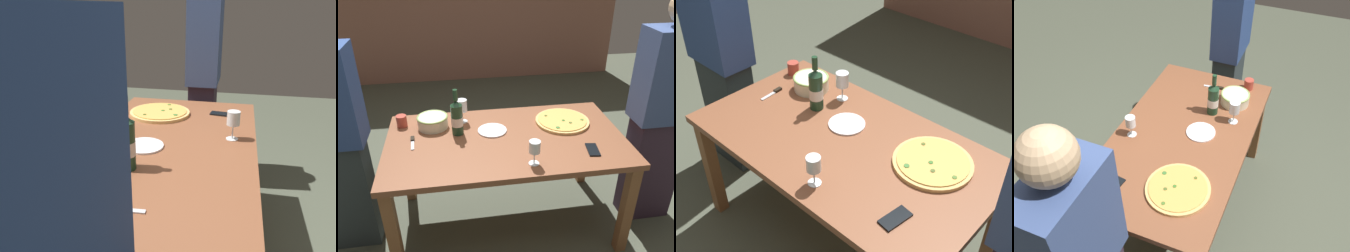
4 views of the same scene
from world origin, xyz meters
TOP-DOWN VIEW (x-y plane):
  - ground_plane at (0.00, 0.00)m, footprint 8.00×8.00m
  - dining_table at (0.00, 0.00)m, footprint 1.60×0.90m
  - pizza at (0.44, 0.15)m, footprint 0.39×0.39m
  - serving_bowl at (-0.49, 0.23)m, footprint 0.22×0.22m
  - wine_bottle at (-0.32, 0.11)m, footprint 0.08×0.08m
  - wine_glass_near_pizza at (-0.28, 0.28)m, footprint 0.07×0.07m
  - wine_glass_by_bottle at (0.12, -0.32)m, footprint 0.07×0.07m
  - cup_amber at (-0.71, 0.28)m, footprint 0.07×0.07m
  - side_plate at (-0.08, 0.11)m, footprint 0.20×0.20m
  - cell_phone at (0.52, -0.24)m, footprint 0.09×0.15m
  - pizza_knife at (-0.62, 0.04)m, footprint 0.03×0.16m
  - person_guest_left at (1.09, -0.05)m, footprint 0.43×0.24m

SIDE VIEW (x-z plane):
  - ground_plane at x=0.00m, z-range 0.00..0.00m
  - dining_table at x=0.00m, z-range 0.28..1.03m
  - side_plate at x=-0.08m, z-range 0.75..0.76m
  - cell_phone at x=0.52m, z-range 0.75..0.76m
  - pizza_knife at x=-0.62m, z-range 0.75..0.76m
  - pizza at x=0.44m, z-range 0.75..0.78m
  - cup_amber at x=-0.71m, z-range 0.75..0.83m
  - serving_bowl at x=-0.49m, z-range 0.75..0.84m
  - person_guest_left at x=1.09m, z-range 0.01..1.71m
  - wine_glass_by_bottle at x=0.12m, z-range 0.78..0.94m
  - wine_glass_near_pizza at x=-0.28m, z-range 0.79..0.96m
  - wine_bottle at x=-0.32m, z-range 0.71..1.04m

